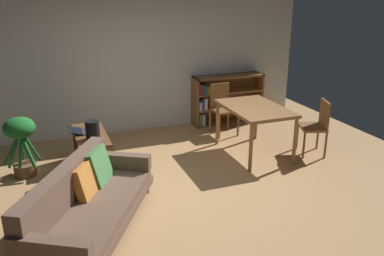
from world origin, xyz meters
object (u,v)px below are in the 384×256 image
at_px(dining_chair_near, 222,106).
at_px(media_console, 92,151).
at_px(open_laptop, 84,131).
at_px(potted_floor_plant, 21,139).
at_px(dining_chair_far, 317,124).
at_px(bookshelf, 223,99).
at_px(dining_table, 255,112).
at_px(fabric_couch, 87,201).
at_px(desk_speaker, 93,130).

bearing_deg(dining_chair_near, media_console, -163.56).
distance_m(open_laptop, dining_chair_near, 2.65).
relative_size(open_laptop, potted_floor_plant, 0.45).
xyz_separation_m(open_laptop, dining_chair_far, (3.59, -0.84, -0.05)).
xyz_separation_m(media_console, bookshelf, (2.78, 1.32, 0.20)).
bearing_deg(bookshelf, dining_table, -97.82).
height_order(potted_floor_plant, bookshelf, bookshelf).
bearing_deg(media_console, fabric_couch, -99.41).
bearing_deg(open_laptop, dining_table, -10.54).
bearing_deg(bookshelf, potted_floor_plant, -161.75).
xyz_separation_m(dining_chair_near, dining_chair_far, (1.01, -1.46, -0.01)).
relative_size(open_laptop, dining_chair_far, 0.44).
xyz_separation_m(media_console, open_laptop, (-0.08, 0.12, 0.29)).
xyz_separation_m(media_console, dining_chair_near, (2.49, 0.74, 0.25)).
relative_size(desk_speaker, dining_chair_far, 0.31).
distance_m(desk_speaker, dining_chair_near, 2.68).
xyz_separation_m(desk_speaker, dining_chair_far, (3.50, -0.48, -0.17)).
bearing_deg(bookshelf, media_console, -154.61).
relative_size(fabric_couch, potted_floor_plant, 2.46).
height_order(media_console, potted_floor_plant, potted_floor_plant).
distance_m(fabric_couch, media_console, 1.66).
bearing_deg(potted_floor_plant, dining_table, -7.39).
height_order(fabric_couch, dining_chair_near, dining_chair_near).
bearing_deg(desk_speaker, bookshelf, 29.44).
bearing_deg(desk_speaker, dining_chair_far, -7.75).
xyz_separation_m(media_console, dining_chair_far, (3.51, -0.72, 0.24)).
height_order(media_console, dining_table, dining_table).
bearing_deg(media_console, dining_chair_far, -11.63).
bearing_deg(dining_chair_far, dining_chair_near, 124.82).
distance_m(open_laptop, dining_chair_far, 3.68).
bearing_deg(potted_floor_plant, bookshelf, 18.25).
xyz_separation_m(fabric_couch, dining_table, (2.82, 1.26, 0.38)).
xyz_separation_m(open_laptop, potted_floor_plant, (-0.88, -0.03, 0.00)).
distance_m(media_console, open_laptop, 0.33).
height_order(fabric_couch, desk_speaker, desk_speaker).
relative_size(potted_floor_plant, dining_chair_far, 0.99).
bearing_deg(open_laptop, bookshelf, 22.79).
bearing_deg(dining_chair_near, bookshelf, 63.89).
relative_size(potted_floor_plant, dining_table, 0.68).
bearing_deg(dining_chair_near, desk_speaker, -158.47).
height_order(dining_chair_near, dining_chair_far, dining_chair_near).
xyz_separation_m(fabric_couch, desk_speaker, (0.28, 1.39, 0.34)).
distance_m(fabric_couch, bookshelf, 4.25).
distance_m(dining_chair_far, bookshelf, 2.17).
height_order(media_console, bookshelf, bookshelf).
bearing_deg(bookshelf, dining_chair_far, -70.37).
relative_size(desk_speaker, dining_chair_near, 0.30).
bearing_deg(dining_chair_far, dining_table, 159.89).
xyz_separation_m(fabric_couch, dining_chair_far, (3.78, 0.91, 0.17)).
xyz_separation_m(dining_chair_near, bookshelf, (0.29, 0.58, -0.05)).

